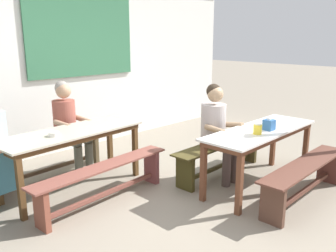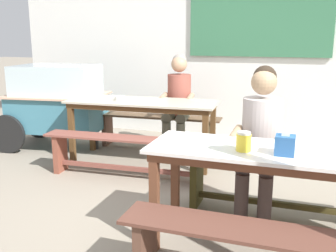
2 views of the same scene
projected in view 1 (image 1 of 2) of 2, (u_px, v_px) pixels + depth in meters
ground_plane at (197, 194)px, 4.28m from camera, size 40.00×40.00×0.00m
backdrop_wall at (72, 59)px, 5.78m from camera, size 7.31×0.23×2.85m
dining_table_far at (71, 137)px, 4.28m from camera, size 1.82×0.77×0.75m
dining_table_near at (261, 135)px, 4.36m from camera, size 1.80×0.63×0.75m
bench_far_back at (47, 156)px, 4.74m from camera, size 1.73×0.41×0.45m
bench_far_front at (104, 178)px, 4.00m from camera, size 1.81×0.38×0.45m
bench_near_back at (220, 153)px, 4.85m from camera, size 1.70×0.34×0.45m
bench_near_front at (305, 176)px, 4.05m from camera, size 1.73×0.33×0.45m
person_right_near_table at (217, 126)px, 4.57m from camera, size 0.44×0.52×1.27m
person_center_facing at (68, 122)px, 4.82m from camera, size 0.45×0.58×1.27m
tissue_box at (269, 125)px, 4.28m from camera, size 0.12×0.12×0.15m
condiment_jar at (258, 129)px, 4.10m from camera, size 0.10×0.10×0.13m
soup_bowl at (54, 134)px, 4.02m from camera, size 0.12×0.12×0.05m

